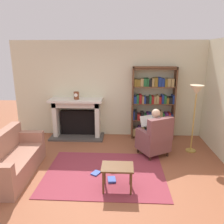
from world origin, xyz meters
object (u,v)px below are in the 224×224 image
object	(u,v)px
fireplace	(77,117)
seated_reader	(152,129)
mantel_clock	(76,96)
bookshelf	(153,104)
floor_lamp	(196,96)
side_table	(117,170)
sofa_floral	(11,160)
armchair_reading	(155,139)

from	to	relation	value
fireplace	seated_reader	xyz separation A→B (m)	(2.01, -1.03, 0.03)
mantel_clock	bookshelf	size ratio (longest dim) A/B	0.10
seated_reader	floor_lamp	bearing A→B (deg)	160.43
fireplace	bookshelf	size ratio (longest dim) A/B	0.75
bookshelf	side_table	distance (m)	2.79
fireplace	mantel_clock	size ratio (longest dim) A/B	7.19
sofa_floral	bookshelf	bearing A→B (deg)	-56.34
fireplace	bookshelf	world-z (taller)	bookshelf
mantel_clock	floor_lamp	bearing A→B (deg)	-14.12
side_table	floor_lamp	world-z (taller)	floor_lamp
armchair_reading	seated_reader	xyz separation A→B (m)	(-0.06, 0.10, 0.20)
seated_reader	floor_lamp	xyz separation A→B (m)	(1.00, 0.18, 0.77)
mantel_clock	fireplace	bearing A→B (deg)	102.48
mantel_clock	armchair_reading	distance (m)	2.43
fireplace	side_table	bearing A→B (deg)	-64.23
mantel_clock	sofa_floral	xyz separation A→B (m)	(-0.91, -2.06, -0.91)
fireplace	armchair_reading	size ratio (longest dim) A/B	1.56
mantel_clock	side_table	bearing A→B (deg)	-63.72
mantel_clock	sofa_floral	size ratio (longest dim) A/B	0.12
fireplace	armchair_reading	xyz separation A→B (m)	(2.07, -1.14, -0.17)
mantel_clock	armchair_reading	size ratio (longest dim) A/B	0.22
mantel_clock	armchair_reading	bearing A→B (deg)	-26.85
armchair_reading	side_table	size ratio (longest dim) A/B	1.73
mantel_clock	bookshelf	world-z (taller)	bookshelf
sofa_floral	side_table	bearing A→B (deg)	-102.38
armchair_reading	fireplace	bearing A→B (deg)	-58.73
fireplace	floor_lamp	xyz separation A→B (m)	(3.01, -0.85, 0.80)
fireplace	floor_lamp	bearing A→B (deg)	-15.83
mantel_clock	floor_lamp	size ratio (longest dim) A/B	0.13
mantel_clock	seated_reader	xyz separation A→B (m)	(1.99, -0.93, -0.61)
bookshelf	armchair_reading	xyz separation A→B (m)	(-0.07, -1.17, -0.55)
side_table	floor_lamp	xyz separation A→B (m)	(1.78, 1.68, 1.01)
floor_lamp	fireplace	bearing A→B (deg)	164.17
bookshelf	armchair_reading	world-z (taller)	bookshelf
armchair_reading	floor_lamp	size ratio (longest dim) A/B	0.59
side_table	mantel_clock	bearing A→B (deg)	116.28
floor_lamp	mantel_clock	bearing A→B (deg)	165.88
fireplace	sofa_floral	distance (m)	2.35
mantel_clock	bookshelf	xyz separation A→B (m)	(2.12, 0.13, -0.25)
armchair_reading	floor_lamp	xyz separation A→B (m)	(0.94, 0.28, 0.97)
side_table	fireplace	bearing A→B (deg)	115.77
sofa_floral	floor_lamp	size ratio (longest dim) A/B	1.05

